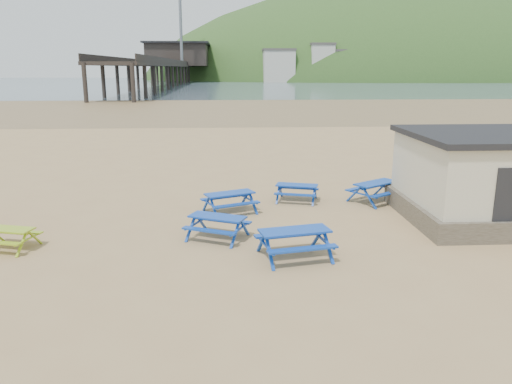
{
  "coord_description": "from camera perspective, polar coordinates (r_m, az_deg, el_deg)",
  "views": [
    {
      "loc": [
        0.37,
        -15.87,
        5.35
      ],
      "look_at": [
        1.37,
        1.5,
        1.0
      ],
      "focal_mm": 35.0,
      "sensor_mm": 36.0,
      "label": 1
    }
  ],
  "objects": [
    {
      "name": "picnic_table_yellow",
      "position": [
        16.88,
        -26.45,
        -4.8
      ],
      "size": [
        1.82,
        1.6,
        0.65
      ],
      "rotation": [
        0.0,
        0.0,
        -0.25
      ],
      "color": "#9EBB1C",
      "rests_on": "ground"
    },
    {
      "name": "picnic_table_blue_f",
      "position": [
        18.24,
        24.64,
        -3.06
      ],
      "size": [
        1.89,
        1.55,
        0.77
      ],
      "rotation": [
        0.0,
        0.0,
        -0.04
      ],
      "color": "#1446A9",
      "rests_on": "ground"
    },
    {
      "name": "picnic_table_blue_c",
      "position": [
        20.93,
        13.51,
        -0.01
      ],
      "size": [
        2.5,
        2.4,
        0.82
      ],
      "rotation": [
        0.0,
        0.0,
        0.59
      ],
      "color": "#1446A9",
      "rests_on": "ground"
    },
    {
      "name": "ground",
      "position": [
        16.75,
        -4.42,
        -4.63
      ],
      "size": [
        400.0,
        400.0,
        0.0
      ],
      "primitive_type": "plane",
      "color": "tan",
      "rests_on": "ground"
    },
    {
      "name": "wet_sand",
      "position": [
        71.07,
        -3.64,
        9.69
      ],
      "size": [
        400.0,
        400.0,
        0.0
      ],
      "primitive_type": "plane",
      "color": "olive",
      "rests_on": "ground"
    },
    {
      "name": "picnic_table_blue_a",
      "position": [
        18.88,
        -3.01,
        -1.22
      ],
      "size": [
        2.28,
        2.1,
        0.77
      ],
      "rotation": [
        0.0,
        0.0,
        0.41
      ],
      "color": "#1446A9",
      "rests_on": "ground"
    },
    {
      "name": "headland_town",
      "position": [
        261.84,
        17.0,
        10.09
      ],
      "size": [
        264.0,
        144.0,
        108.0
      ],
      "color": "#2D4C1E",
      "rests_on": "ground"
    },
    {
      "name": "sea",
      "position": [
        185.95,
        -3.49,
        12.36
      ],
      "size": [
        400.0,
        400.0,
        0.0
      ],
      "primitive_type": "plane",
      "color": "#475865",
      "rests_on": "ground"
    },
    {
      "name": "amenity_block",
      "position": [
        20.03,
        27.15,
        1.59
      ],
      "size": [
        7.4,
        5.4,
        3.15
      ],
      "color": "#665B4C",
      "rests_on": "ground"
    },
    {
      "name": "picnic_table_blue_e",
      "position": [
        14.47,
        4.43,
        -5.91
      ],
      "size": [
        2.31,
        2.01,
        0.85
      ],
      "rotation": [
        0.0,
        0.0,
        0.21
      ],
      "color": "#1446A9",
      "rests_on": "ground"
    },
    {
      "name": "picnic_table_blue_b",
      "position": [
        20.52,
        4.68,
        -0.1
      ],
      "size": [
        1.98,
        1.76,
        0.7
      ],
      "rotation": [
        0.0,
        0.0,
        -0.28
      ],
      "color": "#1446A9",
      "rests_on": "ground"
    },
    {
      "name": "pier",
      "position": [
        194.97,
        -8.97,
        13.9
      ],
      "size": [
        24.0,
        220.0,
        39.29
      ],
      "color": "black",
      "rests_on": "ground"
    },
    {
      "name": "picnic_table_blue_d",
      "position": [
        16.06,
        -4.42,
        -4.04
      ],
      "size": [
        2.24,
        2.07,
        0.76
      ],
      "rotation": [
        0.0,
        0.0,
        -0.44
      ],
      "color": "#1446A9",
      "rests_on": "ground"
    }
  ]
}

